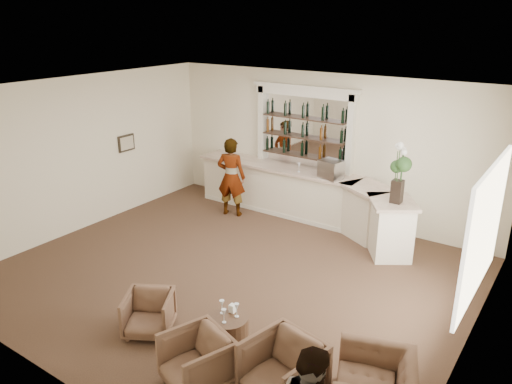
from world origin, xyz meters
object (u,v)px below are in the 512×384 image
bar_counter (306,196)px  flower_vase (399,169)px  armchair_right (283,371)px  sommelier (231,177)px  armchair_left (149,313)px  cocktail_table (228,332)px  armchair_center (197,361)px  espresso_machine (331,169)px

bar_counter → flower_vase: bearing=-16.4°
bar_counter → flower_vase: (2.30, -0.68, 1.22)m
armchair_right → sommelier: bearing=145.3°
sommelier → armchair_left: sommelier is taller
armchair_left → sommelier: bearing=81.8°
cocktail_table → armchair_center: armchair_center is taller
bar_counter → espresso_machine: espresso_machine is taller
cocktail_table → sommelier: bearing=126.6°
cocktail_table → armchair_right: (1.15, -0.40, 0.14)m
bar_counter → cocktail_table: bar_counter is taller
bar_counter → armchair_left: (0.21, -5.08, -0.26)m
cocktail_table → armchair_right: size_ratio=0.68×
armchair_left → flower_vase: (2.09, 4.41, 1.48)m
armchair_center → espresso_machine: bearing=119.4°
armchair_left → cocktail_table: bearing=-13.1°
sommelier → armchair_center: bearing=105.8°
cocktail_table → espresso_machine: bearing=99.4°
cocktail_table → armchair_left: bearing=-162.5°
bar_counter → armchair_right: 5.71m
cocktail_table → armchair_center: (0.14, -0.83, 0.11)m
bar_counter → sommelier: (-1.60, -0.68, 0.35)m
sommelier → espresso_machine: bearing=178.6°
armchair_center → armchair_right: armchair_right is taller
espresso_machine → sommelier: bearing=-153.1°
armchair_right → armchair_left: bearing=-168.5°
armchair_right → flower_vase: 4.65m
espresso_machine → flower_vase: flower_vase is taller
armchair_center → bar_counter: bearing=125.5°
armchair_right → cocktail_table: bearing=173.1°
cocktail_table → sommelier: sommelier is taller
armchair_left → armchair_right: bearing=-31.2°
sommelier → espresso_machine: size_ratio=4.05×
armchair_center → espresso_machine: (-0.92, 5.48, 0.98)m
sommelier → armchair_left: bearing=95.2°
bar_counter → sommelier: sommelier is taller
bar_counter → armchair_right: size_ratio=6.59×
cocktail_table → armchair_left: (-1.19, -0.37, 0.07)m
armchair_left → flower_vase: flower_vase is taller
sommelier → espresso_machine: sommelier is taller
flower_vase → cocktail_table: bearing=-102.6°
espresso_machine → armchair_center: bearing=-69.3°
cocktail_table → armchair_left: armchair_left is taller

